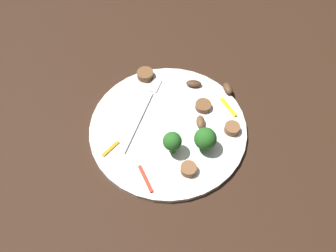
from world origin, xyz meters
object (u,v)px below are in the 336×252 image
object	(u,v)px
sausage_slice_1	(145,74)
fork	(145,107)
broccoli_floret_0	(172,142)
mushroom_1	(200,122)
mushroom_0	(228,88)
mushroom_2	(194,84)
broccoli_floret_1	(205,139)
sausage_slice_3	(189,169)
plate	(168,128)
pepper_strip_2	(110,149)
sausage_slice_0	(232,128)
pepper_strip_1	(145,179)
sausage_slice_2	(203,106)
pepper_strip_0	(228,107)

from	to	relation	value
sausage_slice_1	fork	bearing A→B (deg)	-168.87
broccoli_floret_0	mushroom_1	world-z (taller)	broccoli_floret_0
mushroom_0	mushroom_2	size ratio (longest dim) A/B	0.94
broccoli_floret_1	sausage_slice_3	size ratio (longest dim) A/B	1.77
plate	pepper_strip_2	bearing A→B (deg)	125.46
broccoli_floret_0	pepper_strip_2	size ratio (longest dim) A/B	1.25
sausage_slice_0	sausage_slice_3	xyz separation A→B (m)	(-0.10, 0.07, -0.00)
broccoli_floret_1	pepper_strip_2	bearing A→B (deg)	101.06
mushroom_0	pepper_strip_1	xyz separation A→B (m)	(-0.22, 0.12, -0.00)
mushroom_2	sausage_slice_0	bearing A→B (deg)	-139.36
mushroom_0	pepper_strip_1	bearing A→B (deg)	150.56
plate	mushroom_2	distance (m)	0.11
mushroom_0	pepper_strip_1	distance (m)	0.25
mushroom_2	sausage_slice_2	bearing A→B (deg)	-154.76
mushroom_1	sausage_slice_0	bearing A→B (deg)	-94.63
mushroom_1	pepper_strip_2	world-z (taller)	mushroom_1
fork	mushroom_1	xyz separation A→B (m)	(-0.02, -0.11, 0.01)
fork	broccoli_floret_1	distance (m)	0.14
broccoli_floret_0	pepper_strip_2	distance (m)	0.11
plate	mushroom_1	bearing A→B (deg)	-75.98
plate	sausage_slice_3	distance (m)	0.10
sausage_slice_3	sausage_slice_1	bearing A→B (deg)	30.52
plate	broccoli_floret_1	world-z (taller)	broccoli_floret_1
plate	sausage_slice_1	xyz separation A→B (m)	(0.11, 0.07, 0.01)
plate	pepper_strip_2	distance (m)	0.12
sausage_slice_1	sausage_slice_3	world-z (taller)	same
sausage_slice_1	mushroom_0	size ratio (longest dim) A/B	1.14
fork	sausage_slice_1	distance (m)	0.08
plate	broccoli_floret_0	size ratio (longest dim) A/B	5.95
sausage_slice_3	mushroom_0	distance (m)	0.20
plate	mushroom_0	xyz separation A→B (m)	(0.11, -0.10, 0.01)
pepper_strip_0	pepper_strip_1	world-z (taller)	same
broccoli_floret_1	mushroom_0	xyz separation A→B (m)	(0.14, -0.03, -0.02)
fork	pepper_strip_0	distance (m)	0.16
sausage_slice_3	pepper_strip_2	world-z (taller)	sausage_slice_3
plate	sausage_slice_0	bearing A→B (deg)	-85.17
sausage_slice_1	pepper_strip_2	size ratio (longest dim) A/B	0.85
broccoli_floret_0	sausage_slice_0	bearing A→B (deg)	-59.09
sausage_slice_1	mushroom_2	bearing A→B (deg)	-93.64
mushroom_2	sausage_slice_1	bearing A→B (deg)	86.36
sausage_slice_1	sausage_slice_3	distance (m)	0.23
pepper_strip_2	pepper_strip_1	bearing A→B (deg)	-122.60
fork	broccoli_floret_0	xyz separation A→B (m)	(-0.09, -0.07, 0.03)
mushroom_2	pepper_strip_1	distance (m)	0.23
mushroom_1	sausage_slice_3	bearing A→B (deg)	174.98
plate	sausage_slice_2	distance (m)	0.08
broccoli_floret_0	sausage_slice_1	xyz separation A→B (m)	(0.16, 0.08, -0.02)
sausage_slice_0	pepper_strip_0	bearing A→B (deg)	10.49
sausage_slice_3	pepper_strip_0	world-z (taller)	sausage_slice_3
sausage_slice_3	mushroom_0	bearing A→B (deg)	-15.67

